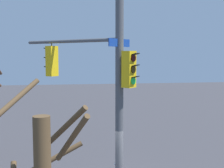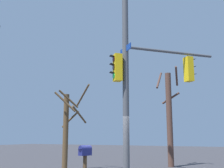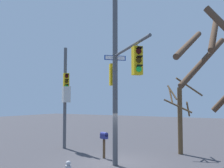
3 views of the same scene
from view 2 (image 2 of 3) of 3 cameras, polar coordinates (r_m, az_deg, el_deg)
main_signal_pole_assembly at (r=11.78m, az=4.66°, el=5.26°), size 3.61×5.01×9.25m
mailbox at (r=10.40m, az=-5.50°, el=-13.96°), size 0.50×0.38×1.41m
bare_tree_behind_pole at (r=14.89m, az=-9.08°, el=-8.54°), size 2.08×1.86×4.41m
bare_tree_corner at (r=17.01m, az=11.59°, el=-6.32°), size 1.27×1.30×5.79m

